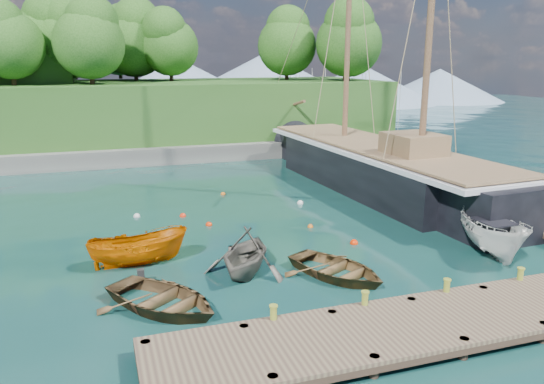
% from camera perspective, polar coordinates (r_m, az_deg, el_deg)
% --- Properties ---
extents(ground, '(160.00, 160.00, 0.00)m').
position_cam_1_polar(ground, '(21.92, 5.87, -7.39)').
color(ground, '#143B32').
rests_on(ground, ground).
extents(dock_near, '(20.00, 3.20, 1.10)m').
position_cam_1_polar(dock_near, '(17.70, 20.93, -12.27)').
color(dock_near, '#503D31').
rests_on(dock_near, ground).
extents(dock_east, '(3.20, 24.00, 1.10)m').
position_cam_1_polar(dock_east, '(33.32, 19.13, 0.22)').
color(dock_east, '#503D31').
rests_on(dock_east, ground).
extents(bollard_0, '(0.26, 0.26, 0.45)m').
position_cam_1_polar(bollard_0, '(16.29, 0.16, -15.38)').
color(bollard_0, olive).
rests_on(bollard_0, ground).
extents(bollard_1, '(0.26, 0.26, 0.45)m').
position_cam_1_polar(bollard_1, '(17.36, 9.86, -13.62)').
color(bollard_1, olive).
rests_on(bollard_1, ground).
extents(bollard_2, '(0.26, 0.26, 0.45)m').
position_cam_1_polar(bollard_2, '(18.86, 18.10, -11.79)').
color(bollard_2, olive).
rests_on(bollard_2, ground).
extents(bollard_3, '(0.26, 0.26, 0.45)m').
position_cam_1_polar(bollard_3, '(20.68, 24.92, -10.08)').
color(bollard_3, olive).
rests_on(bollard_3, ground).
extents(rowboat_0, '(5.15, 5.38, 0.91)m').
position_cam_1_polar(rowboat_0, '(18.29, -11.62, -12.20)').
color(rowboat_0, brown).
rests_on(rowboat_0, ground).
extents(rowboat_1, '(4.66, 4.81, 1.94)m').
position_cam_1_polar(rowboat_1, '(20.65, -2.87, -8.73)').
color(rowboat_1, '#58544A').
rests_on(rowboat_1, ground).
extents(rowboat_2, '(4.45, 4.98, 0.85)m').
position_cam_1_polar(rowboat_2, '(20.49, 6.97, -9.02)').
color(rowboat_2, brown).
rests_on(rowboat_2, ground).
extents(motorboat_orange, '(4.00, 1.65, 1.52)m').
position_cam_1_polar(motorboat_orange, '(22.08, -14.06, -7.60)').
color(motorboat_orange, '#C05A00').
rests_on(motorboat_orange, ground).
extents(cabin_boat_white, '(3.63, 5.60, 2.02)m').
position_cam_1_polar(cabin_boat_white, '(24.48, 22.47, -6.09)').
color(cabin_boat_white, silver).
rests_on(cabin_boat_white, ground).
extents(schooner, '(6.61, 29.30, 21.78)m').
position_cam_1_polar(schooner, '(33.81, 11.25, 2.29)').
color(schooner, black).
rests_on(schooner, ground).
extents(mooring_buoy_0, '(0.30, 0.30, 0.30)m').
position_cam_1_polar(mooring_buoy_0, '(23.32, -10.71, -6.22)').
color(mooring_buoy_0, silver).
rests_on(mooring_buoy_0, ground).
extents(mooring_buoy_1, '(0.33, 0.33, 0.33)m').
position_cam_1_polar(mooring_buoy_1, '(26.46, -6.80, -3.58)').
color(mooring_buoy_1, red).
rests_on(mooring_buoy_1, ground).
extents(mooring_buoy_2, '(0.28, 0.28, 0.28)m').
position_cam_1_polar(mooring_buoy_2, '(26.04, 4.14, -3.81)').
color(mooring_buoy_2, '#D16116').
rests_on(mooring_buoy_2, ground).
extents(mooring_buoy_3, '(0.37, 0.37, 0.37)m').
position_cam_1_polar(mooring_buoy_3, '(30.15, 3.06, -1.27)').
color(mooring_buoy_3, silver).
rests_on(mooring_buoy_3, ground).
extents(mooring_buoy_4, '(0.34, 0.34, 0.34)m').
position_cam_1_polar(mooring_buoy_4, '(28.10, -9.57, -2.62)').
color(mooring_buoy_4, red).
rests_on(mooring_buoy_4, ground).
extents(mooring_buoy_5, '(0.29, 0.29, 0.29)m').
position_cam_1_polar(mooring_buoy_5, '(32.25, -5.28, -0.28)').
color(mooring_buoy_5, orange).
rests_on(mooring_buoy_5, ground).
extents(mooring_buoy_6, '(0.35, 0.35, 0.35)m').
position_cam_1_polar(mooring_buoy_6, '(28.55, -14.33, -2.60)').
color(mooring_buoy_6, silver).
rests_on(mooring_buoy_6, ground).
extents(mooring_buoy_7, '(0.36, 0.36, 0.36)m').
position_cam_1_polar(mooring_buoy_7, '(24.03, 8.81, -5.52)').
color(mooring_buoy_7, red).
rests_on(mooring_buoy_7, ground).
extents(headland, '(51.00, 19.31, 12.90)m').
position_cam_1_polar(headland, '(50.14, -23.79, 10.18)').
color(headland, '#474744').
rests_on(headland, ground).
extents(distant_ridge, '(117.00, 40.00, 10.00)m').
position_cam_1_polar(distant_ridge, '(89.52, -10.40, 11.64)').
color(distant_ridge, '#728CA5').
rests_on(distant_ridge, ground).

